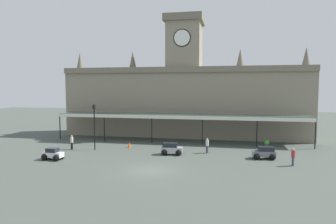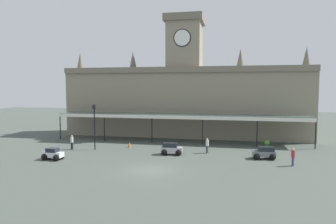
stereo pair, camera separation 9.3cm
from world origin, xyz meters
name	(u,v)px [view 1 (the left image)]	position (x,y,z in m)	size (l,w,h in m)	color
ground_plane	(151,170)	(0.00, 0.00, 0.00)	(140.00, 140.00, 0.00)	#484F48
station_building	(184,97)	(0.00, 19.33, 5.84)	(35.48, 5.94, 17.55)	gray
entrance_canopy	(178,115)	(0.00, 14.15, 3.57)	(33.39, 3.26, 3.71)	#38564C
car_silver_estate	(172,149)	(0.56, 6.48, 0.56)	(2.31, 1.65, 1.27)	#B2B5BA
car_grey_estate	(264,153)	(10.20, 6.45, 0.56)	(2.34, 1.70, 1.27)	slate
car_white_sedan	(53,155)	(-10.72, 1.80, 0.50)	(2.09, 1.58, 1.19)	silver
pedestrian_beside_cars	(207,145)	(4.29, 8.02, 0.91)	(0.34, 0.38, 1.67)	#3F384C
pedestrian_crossing_forecourt	(72,142)	(-11.43, 6.80, 0.91)	(0.35, 0.34, 1.67)	black
pedestrian_near_entrance	(293,156)	(12.52, 4.12, 0.91)	(0.34, 0.37, 1.67)	#3F384C
victorian_lamppost	(94,122)	(-8.70, 7.17, 3.29)	(0.30, 0.30, 5.34)	black
traffic_cone	(129,145)	(-5.21, 9.31, 0.33)	(0.40, 0.40, 0.66)	orange
planter_forecourt_centre	(267,144)	(11.08, 12.18, 0.49)	(0.60, 0.60, 0.96)	#47423D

